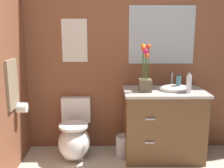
{
  "coord_description": "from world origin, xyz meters",
  "views": [
    {
      "loc": [
        -0.35,
        -1.63,
        1.55
      ],
      "look_at": [
        -0.3,
        1.33,
        0.92
      ],
      "focal_mm": 43.11,
      "sensor_mm": 36.0,
      "label": 1
    }
  ],
  "objects_px": {
    "wall_poster": "(75,41)",
    "toilet_paper_roll": "(22,108)",
    "lotion_bottle": "(189,84)",
    "hanging_towel": "(12,84)",
    "flower_vase": "(145,75)",
    "wall_mirror": "(162,35)",
    "soap_bottle": "(178,83)",
    "toilet": "(75,137)",
    "vanity_cabinet": "(163,123)",
    "trash_bin": "(123,146)"
  },
  "relations": [
    {
      "from": "vanity_cabinet",
      "to": "wall_mirror",
      "type": "xyz_separation_m",
      "value": [
        -0.0,
        0.29,
        1.02
      ]
    },
    {
      "from": "soap_bottle",
      "to": "trash_bin",
      "type": "height_order",
      "value": "soap_bottle"
    },
    {
      "from": "vanity_cabinet",
      "to": "soap_bottle",
      "type": "xyz_separation_m",
      "value": [
        0.14,
        -0.04,
        0.49
      ]
    },
    {
      "from": "flower_vase",
      "to": "hanging_towel",
      "type": "xyz_separation_m",
      "value": [
        -1.42,
        -0.22,
        -0.05
      ]
    },
    {
      "from": "soap_bottle",
      "to": "wall_mirror",
      "type": "xyz_separation_m",
      "value": [
        -0.15,
        0.33,
        0.53
      ]
    },
    {
      "from": "soap_bottle",
      "to": "wall_poster",
      "type": "bearing_deg",
      "value": 164.58
    },
    {
      "from": "wall_mirror",
      "to": "wall_poster",
      "type": "bearing_deg",
      "value": 180.0
    },
    {
      "from": "flower_vase",
      "to": "soap_bottle",
      "type": "height_order",
      "value": "flower_vase"
    },
    {
      "from": "toilet",
      "to": "vanity_cabinet",
      "type": "xyz_separation_m",
      "value": [
        1.06,
        -0.03,
        0.18
      ]
    },
    {
      "from": "toilet_paper_roll",
      "to": "vanity_cabinet",
      "type": "bearing_deg",
      "value": 6.05
    },
    {
      "from": "soap_bottle",
      "to": "trash_bin",
      "type": "xyz_separation_m",
      "value": [
        -0.62,
        0.04,
        -0.78
      ]
    },
    {
      "from": "lotion_bottle",
      "to": "trash_bin",
      "type": "xyz_separation_m",
      "value": [
        -0.71,
        0.12,
        -0.79
      ]
    },
    {
      "from": "vanity_cabinet",
      "to": "trash_bin",
      "type": "bearing_deg",
      "value": 179.89
    },
    {
      "from": "flower_vase",
      "to": "wall_mirror",
      "type": "height_order",
      "value": "wall_mirror"
    },
    {
      "from": "flower_vase",
      "to": "lotion_bottle",
      "type": "xyz_separation_m",
      "value": [
        0.47,
        -0.08,
        -0.08
      ]
    },
    {
      "from": "vanity_cabinet",
      "to": "wall_mirror",
      "type": "height_order",
      "value": "wall_mirror"
    },
    {
      "from": "vanity_cabinet",
      "to": "flower_vase",
      "type": "relative_size",
      "value": 1.87
    },
    {
      "from": "trash_bin",
      "to": "hanging_towel",
      "type": "height_order",
      "value": "hanging_towel"
    },
    {
      "from": "toilet",
      "to": "toilet_paper_roll",
      "type": "height_order",
      "value": "toilet_paper_roll"
    },
    {
      "from": "toilet",
      "to": "toilet_paper_roll",
      "type": "xyz_separation_m",
      "value": [
        -0.54,
        -0.2,
        0.44
      ]
    },
    {
      "from": "wall_poster",
      "to": "wall_mirror",
      "type": "height_order",
      "value": "wall_mirror"
    },
    {
      "from": "toilet",
      "to": "wall_poster",
      "type": "relative_size",
      "value": 1.33
    },
    {
      "from": "lotion_bottle",
      "to": "wall_poster",
      "type": "xyz_separation_m",
      "value": [
        -1.3,
        0.42,
        0.45
      ]
    },
    {
      "from": "trash_bin",
      "to": "wall_poster",
      "type": "height_order",
      "value": "wall_poster"
    },
    {
      "from": "soap_bottle",
      "to": "toilet_paper_roll",
      "type": "distance_m",
      "value": 1.77
    },
    {
      "from": "vanity_cabinet",
      "to": "wall_mirror",
      "type": "bearing_deg",
      "value": 90.55
    },
    {
      "from": "vanity_cabinet",
      "to": "wall_mirror",
      "type": "relative_size",
      "value": 1.26
    },
    {
      "from": "vanity_cabinet",
      "to": "wall_poster",
      "type": "distance_m",
      "value": 1.46
    },
    {
      "from": "hanging_towel",
      "to": "wall_mirror",
      "type": "bearing_deg",
      "value": 18.49
    },
    {
      "from": "wall_poster",
      "to": "toilet",
      "type": "bearing_deg",
      "value": -90.0
    },
    {
      "from": "trash_bin",
      "to": "hanging_towel",
      "type": "bearing_deg",
      "value": -167.56
    },
    {
      "from": "toilet",
      "to": "vanity_cabinet",
      "type": "relative_size",
      "value": 0.69
    },
    {
      "from": "soap_bottle",
      "to": "wall_mirror",
      "type": "relative_size",
      "value": 0.25
    },
    {
      "from": "lotion_bottle",
      "to": "wall_mirror",
      "type": "relative_size",
      "value": 0.28
    },
    {
      "from": "wall_poster",
      "to": "toilet_paper_roll",
      "type": "relative_size",
      "value": 4.71
    },
    {
      "from": "wall_mirror",
      "to": "toilet_paper_roll",
      "type": "bearing_deg",
      "value": -163.84
    },
    {
      "from": "lotion_bottle",
      "to": "hanging_towel",
      "type": "xyz_separation_m",
      "value": [
        -1.9,
        -0.14,
        0.03
      ]
    },
    {
      "from": "lotion_bottle",
      "to": "wall_poster",
      "type": "distance_m",
      "value": 1.44
    },
    {
      "from": "soap_bottle",
      "to": "trash_bin",
      "type": "relative_size",
      "value": 0.74
    },
    {
      "from": "vanity_cabinet",
      "to": "toilet_paper_roll",
      "type": "distance_m",
      "value": 1.63
    },
    {
      "from": "toilet",
      "to": "soap_bottle",
      "type": "height_order",
      "value": "soap_bottle"
    },
    {
      "from": "wall_poster",
      "to": "hanging_towel",
      "type": "relative_size",
      "value": 1.0
    },
    {
      "from": "toilet",
      "to": "flower_vase",
      "type": "relative_size",
      "value": 1.28
    },
    {
      "from": "soap_bottle",
      "to": "vanity_cabinet",
      "type": "bearing_deg",
      "value": 165.0
    },
    {
      "from": "flower_vase",
      "to": "lotion_bottle",
      "type": "relative_size",
      "value": 2.43
    },
    {
      "from": "wall_poster",
      "to": "wall_mirror",
      "type": "bearing_deg",
      "value": 0.0
    },
    {
      "from": "vanity_cabinet",
      "to": "wall_poster",
      "type": "bearing_deg",
      "value": 164.53
    },
    {
      "from": "flower_vase",
      "to": "wall_mirror",
      "type": "xyz_separation_m",
      "value": [
        0.23,
        0.33,
        0.44
      ]
    },
    {
      "from": "wall_mirror",
      "to": "toilet",
      "type": "bearing_deg",
      "value": -165.82
    },
    {
      "from": "trash_bin",
      "to": "lotion_bottle",
      "type": "bearing_deg",
      "value": -9.73
    }
  ]
}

